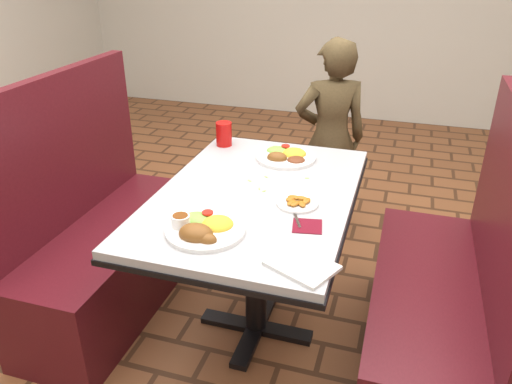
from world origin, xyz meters
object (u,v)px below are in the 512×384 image
(booth_bench_right, at_px, (439,307))
(diner_person, at_px, (330,139))
(plantain_plate, at_px, (297,202))
(near_dinner_plate, at_px, (203,225))
(red_tumbler, at_px, (224,134))
(dining_table, at_px, (256,212))
(far_dinner_plate, at_px, (286,154))
(booth_bench_left, at_px, (104,246))

(booth_bench_right, bearing_deg, diner_person, 121.07)
(plantain_plate, bearing_deg, near_dinner_plate, -131.43)
(diner_person, bearing_deg, red_tumbler, 31.90)
(diner_person, distance_m, near_dinner_plate, 1.50)
(dining_table, distance_m, plantain_plate, 0.23)
(far_dinner_plate, relative_size, plantain_plate, 1.73)
(booth_bench_left, bearing_deg, booth_bench_right, 0.00)
(far_dinner_plate, bearing_deg, booth_bench_left, -154.65)
(booth_bench_left, xyz_separation_m, red_tumbler, (0.48, 0.48, 0.48))
(near_dinner_plate, distance_m, red_tumbler, 0.88)
(near_dinner_plate, relative_size, red_tumbler, 2.37)
(diner_person, bearing_deg, dining_table, 61.12)
(dining_table, height_order, far_dinner_plate, far_dinner_plate)
(red_tumbler, bearing_deg, far_dinner_plate, -13.05)
(booth_bench_right, distance_m, near_dinner_plate, 1.06)
(booth_bench_left, relative_size, near_dinner_plate, 4.13)
(diner_person, height_order, red_tumbler, diner_person)
(near_dinner_plate, bearing_deg, booth_bench_right, 22.91)
(booth_bench_left, xyz_separation_m, booth_bench_right, (1.60, 0.00, 0.00))
(dining_table, xyz_separation_m, booth_bench_left, (-0.80, 0.00, -0.32))
(near_dinner_plate, distance_m, plantain_plate, 0.42)
(near_dinner_plate, height_order, plantain_plate, near_dinner_plate)
(booth_bench_left, xyz_separation_m, plantain_plate, (0.99, -0.06, 0.43))
(plantain_plate, distance_m, red_tumbler, 0.74)
(dining_table, bearing_deg, booth_bench_right, 0.00)
(diner_person, bearing_deg, near_dinner_plate, 59.72)
(near_dinner_plate, xyz_separation_m, red_tumbler, (-0.24, 0.85, 0.03))
(red_tumbler, bearing_deg, booth_bench_right, -23.02)
(booth_bench_right, relative_size, diner_person, 0.98)
(near_dinner_plate, height_order, far_dinner_plate, near_dinner_plate)
(booth_bench_right, relative_size, far_dinner_plate, 4.16)
(booth_bench_left, relative_size, diner_person, 0.98)
(far_dinner_plate, bearing_deg, dining_table, -94.72)
(plantain_plate, bearing_deg, red_tumbler, 133.75)
(booth_bench_left, distance_m, booth_bench_right, 1.60)
(far_dinner_plate, xyz_separation_m, red_tumbler, (-0.35, 0.08, 0.03))
(dining_table, bearing_deg, red_tumbler, 124.02)
(booth_bench_right, bearing_deg, near_dinner_plate, -157.09)
(dining_table, bearing_deg, far_dinner_plate, 85.28)
(booth_bench_left, relative_size, plantain_plate, 7.18)
(far_dinner_plate, distance_m, red_tumbler, 0.36)
(plantain_plate, bearing_deg, dining_table, 162.52)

